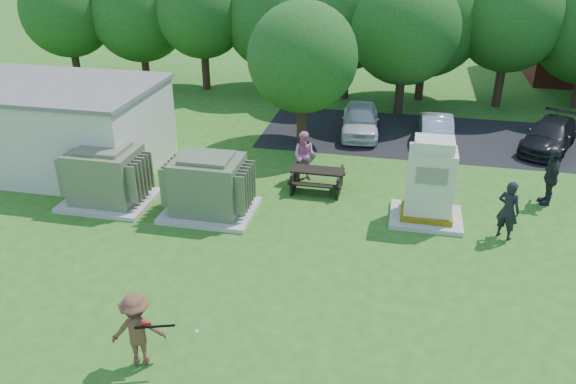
% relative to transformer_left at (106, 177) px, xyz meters
% --- Properties ---
extents(ground, '(120.00, 120.00, 0.00)m').
position_rel_transformer_left_xyz_m(ground, '(6.50, -4.50, -0.97)').
color(ground, '#2D6619').
rests_on(ground, ground).
extents(service_building, '(10.00, 5.00, 3.20)m').
position_rel_transformer_left_xyz_m(service_building, '(-4.50, 2.50, 0.63)').
color(service_building, beige).
rests_on(service_building, ground).
extents(service_building_roof, '(10.20, 5.20, 0.15)m').
position_rel_transformer_left_xyz_m(service_building_roof, '(-4.50, 2.50, 2.31)').
color(service_building_roof, slate).
rests_on(service_building_roof, service_building).
extents(parking_strip, '(20.00, 6.00, 0.01)m').
position_rel_transformer_left_xyz_m(parking_strip, '(13.50, 9.00, -0.96)').
color(parking_strip, '#232326').
rests_on(parking_strip, ground).
extents(transformer_left, '(3.00, 2.40, 2.07)m').
position_rel_transformer_left_xyz_m(transformer_left, '(0.00, 0.00, 0.00)').
color(transformer_left, beige).
rests_on(transformer_left, ground).
extents(transformer_right, '(3.00, 2.40, 2.07)m').
position_rel_transformer_left_xyz_m(transformer_right, '(3.70, 0.00, 0.00)').
color(transformer_right, beige).
rests_on(transformer_right, ground).
extents(generator_cabinet, '(2.33, 1.90, 2.84)m').
position_rel_transformer_left_xyz_m(generator_cabinet, '(10.83, 1.03, 0.27)').
color(generator_cabinet, beige).
rests_on(generator_cabinet, ground).
extents(picnic_table, '(1.91, 1.43, 0.82)m').
position_rel_transformer_left_xyz_m(picnic_table, '(6.95, 2.47, -0.46)').
color(picnic_table, black).
rests_on(picnic_table, ground).
extents(batter, '(1.33, 1.03, 1.81)m').
position_rel_transformer_left_xyz_m(batter, '(4.54, -7.06, -0.07)').
color(batter, brown).
rests_on(batter, ground).
extents(person_by_generator, '(0.84, 0.77, 1.91)m').
position_rel_transformer_left_xyz_m(person_by_generator, '(13.20, 0.37, -0.01)').
color(person_by_generator, black).
rests_on(person_by_generator, ground).
extents(person_at_picnic, '(0.97, 0.78, 1.89)m').
position_rel_transformer_left_xyz_m(person_at_picnic, '(6.32, 3.32, -0.02)').
color(person_at_picnic, pink).
rests_on(person_at_picnic, ground).
extents(person_walking_right, '(0.55, 1.21, 2.03)m').
position_rel_transformer_left_xyz_m(person_walking_right, '(14.92, 3.12, 0.05)').
color(person_walking_right, '#27272D').
rests_on(person_walking_right, ground).
extents(car_white, '(1.95, 4.18, 1.38)m').
position_rel_transformer_left_xyz_m(car_white, '(7.89, 8.70, -0.28)').
color(car_white, silver).
rests_on(car_white, ground).
extents(car_silver_a, '(1.41, 3.83, 1.25)m').
position_rel_transformer_left_xyz_m(car_silver_a, '(11.25, 8.61, -0.34)').
color(car_silver_a, silver).
rests_on(car_silver_a, ground).
extents(car_dark, '(3.26, 4.62, 1.24)m').
position_rel_transformer_left_xyz_m(car_dark, '(15.98, 8.53, -0.35)').
color(car_dark, black).
rests_on(car_dark, ground).
extents(batting_equipment, '(1.43, 0.32, 0.16)m').
position_rel_transformer_left_xyz_m(batting_equipment, '(5.16, -7.20, 0.23)').
color(batting_equipment, black).
rests_on(batting_equipment, ground).
extents(tree_row, '(41.30, 13.30, 7.30)m').
position_rel_transformer_left_xyz_m(tree_row, '(8.25, 14.00, 3.18)').
color(tree_row, '#47301E').
rests_on(tree_row, ground).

